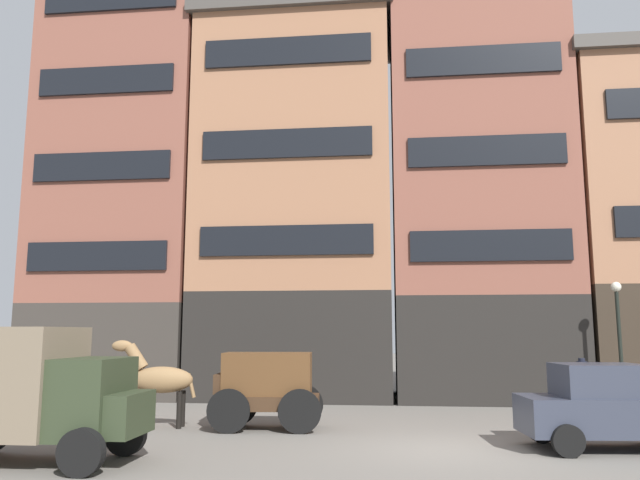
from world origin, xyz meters
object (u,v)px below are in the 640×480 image
delivery_truck_far (27,388)px  sedan_dark (607,407)px  cargo_wagon (266,385)px  streetlamp_curbside (619,327)px  pedestrian_officer (583,388)px  draft_horse (158,379)px

delivery_truck_far → sedan_dark: 12.10m
cargo_wagon → sedan_dark: cargo_wagon is taller
sedan_dark → streetlamp_curbside: (2.62, 6.39, 1.76)m
sedan_dark → pedestrian_officer: size_ratio=2.13×
sedan_dark → streetlamp_curbside: 7.13m
cargo_wagon → pedestrian_officer: (8.62, 1.87, -0.17)m
sedan_dark → draft_horse: bearing=169.6°
delivery_truck_far → streetlamp_curbside: 17.07m
cargo_wagon → delivery_truck_far: size_ratio=0.69×
cargo_wagon → delivery_truck_far: 6.07m
draft_horse → pedestrian_officer: bearing=9.2°
streetlamp_curbside → sedan_dark: bearing=-112.3°
draft_horse → cargo_wagon: bearing=0.1°
draft_horse → sedan_dark: (10.89, -1.99, -0.36)m
draft_horse → pedestrian_officer: (11.57, 1.87, -0.29)m
streetlamp_curbside → delivery_truck_far: bearing=-147.8°
pedestrian_officer → delivery_truck_far: bearing=-152.2°
delivery_truck_far → sedan_dark: size_ratio=1.14×
pedestrian_officer → cargo_wagon: bearing=-167.8°
draft_horse → delivery_truck_far: delivery_truck_far is taller
cargo_wagon → delivery_truck_far: (-3.84, -4.69, 0.28)m
delivery_truck_far → streetlamp_curbside: bearing=32.2°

